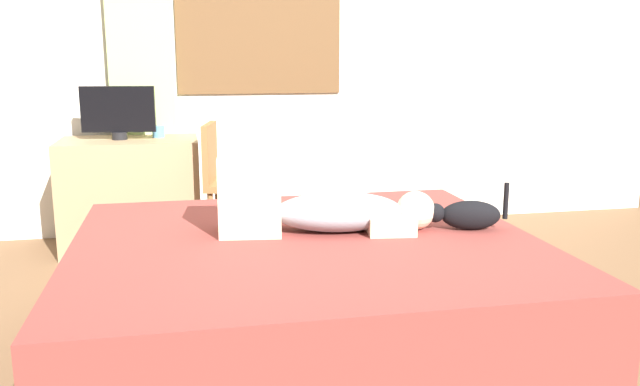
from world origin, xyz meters
The scene contains 10 objects.
ground_plane centered at (0.00, 0.00, 0.00)m, with size 16.00×16.00×0.00m, color brown.
back_wall_with_window centered at (0.00, 2.29, 1.45)m, with size 6.40×0.14×2.90m.
bed centered at (-0.13, -0.01, 0.26)m, with size 1.97×1.77×0.53m.
person_lying centered at (-0.07, 0.10, 0.65)m, with size 0.94×0.36×0.34m.
cat centered at (0.59, -0.01, 0.60)m, with size 0.35×0.16×0.21m.
desk centered at (-0.98, 1.89, 0.37)m, with size 0.90×0.56×0.74m.
tv_monitor centered at (-1.03, 1.89, 0.92)m, with size 0.48×0.10×0.35m.
cup centered at (-0.78, 1.97, 0.78)m, with size 0.08×0.08×0.08m, color teal.
chair_by_desk centered at (-0.36, 1.62, 0.51)m, with size 0.45×0.45×0.86m.
curtain_left centered at (-0.88, 2.17, 1.18)m, with size 0.44×0.06×2.37m, color #ADCC75.
Camera 1 is at (-0.61, -2.61, 1.29)m, focal length 36.91 mm.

